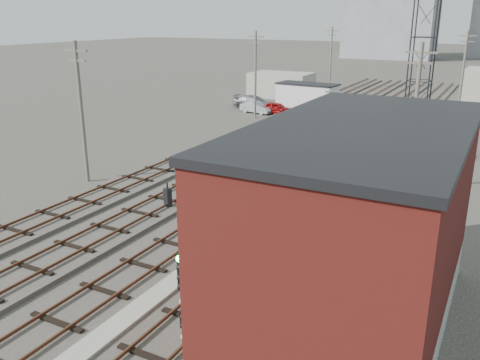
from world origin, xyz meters
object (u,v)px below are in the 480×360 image
Objects in this scene: car_red at (277,108)px; car_silver at (257,107)px; switch_stand at (168,198)px; signal_mast at (183,302)px; car_grey at (254,102)px; site_trailer at (307,96)px.

car_silver is (-2.27, -0.40, -0.03)m from car_red.
car_red is at bearing 115.71° from switch_stand.
car_silver is at bearing 113.18° from signal_mast.
car_silver is at bearing 99.68° from car_red.
switch_stand is 0.38× the size of car_red.
car_silver is 0.75× the size of car_grey.
car_red is 0.76× the size of car_grey.
site_trailer is 6.28m from car_grey.
signal_mast reaches higher than car_grey.
site_trailer is at bearing -25.85° from car_silver.
site_trailer is at bearing -64.44° from car_grey.
signal_mast reaches higher than car_red.
switch_stand is 33.50m from car_grey.
car_grey reaches higher than car_silver.
signal_mast is 0.78× the size of car_grey.
car_grey is (-5.62, -2.69, -0.76)m from site_trailer.
car_grey is (-1.62, 2.57, 0.11)m from car_silver.
signal_mast is at bearing -160.22° from car_red.
car_grey is (-18.86, 42.84, -1.63)m from signal_mast.
signal_mast reaches higher than site_trailer.
site_trailer reaches higher than car_red.
switch_stand is (-8.49, 10.99, -1.68)m from signal_mast.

